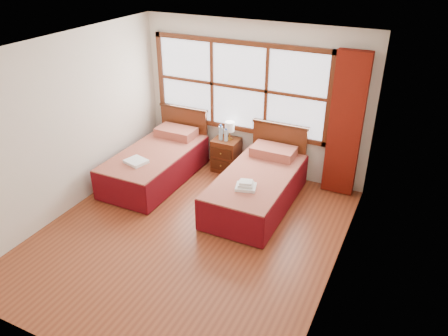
% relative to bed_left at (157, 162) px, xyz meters
% --- Properties ---
extents(floor, '(4.50, 4.50, 0.00)m').
position_rel_bed_left_xyz_m(floor, '(1.31, -1.20, -0.31)').
color(floor, brown).
rests_on(floor, ground).
extents(ceiling, '(4.50, 4.50, 0.00)m').
position_rel_bed_left_xyz_m(ceiling, '(1.31, -1.20, 2.29)').
color(ceiling, white).
rests_on(ceiling, wall_back).
extents(wall_back, '(4.00, 0.00, 4.00)m').
position_rel_bed_left_xyz_m(wall_back, '(1.31, 1.05, 0.99)').
color(wall_back, silver).
rests_on(wall_back, floor).
extents(wall_left, '(0.00, 4.50, 4.50)m').
position_rel_bed_left_xyz_m(wall_left, '(-0.69, -1.20, 0.99)').
color(wall_left, silver).
rests_on(wall_left, floor).
extents(wall_right, '(0.00, 4.50, 4.50)m').
position_rel_bed_left_xyz_m(wall_right, '(3.31, -1.20, 0.99)').
color(wall_right, silver).
rests_on(wall_right, floor).
extents(window, '(3.16, 0.06, 1.56)m').
position_rel_bed_left_xyz_m(window, '(1.06, 1.01, 1.19)').
color(window, white).
rests_on(window, wall_back).
extents(curtain, '(0.50, 0.16, 2.30)m').
position_rel_bed_left_xyz_m(curtain, '(2.91, 0.91, 0.86)').
color(curtain, maroon).
rests_on(curtain, wall_back).
extents(bed_left, '(1.04, 2.06, 1.01)m').
position_rel_bed_left_xyz_m(bed_left, '(0.00, 0.00, 0.00)').
color(bed_left, '#3C1C0C').
rests_on(bed_left, floor).
extents(bed_right, '(1.04, 2.06, 1.01)m').
position_rel_bed_left_xyz_m(bed_right, '(1.86, -0.00, 0.00)').
color(bed_right, '#3C1C0C').
rests_on(bed_right, floor).
extents(nightstand, '(0.45, 0.44, 0.60)m').
position_rel_bed_left_xyz_m(nightstand, '(0.94, 0.80, -0.01)').
color(nightstand, '#5A2813').
rests_on(nightstand, floor).
extents(towels_left, '(0.38, 0.36, 0.05)m').
position_rel_bed_left_xyz_m(towels_left, '(-0.02, -0.53, 0.26)').
color(towels_left, white).
rests_on(towels_left, bed_left).
extents(towels_right, '(0.34, 0.32, 0.12)m').
position_rel_bed_left_xyz_m(towels_right, '(1.87, -0.51, 0.28)').
color(towels_right, white).
rests_on(towels_right, bed_right).
extents(lamp, '(0.17, 0.17, 0.32)m').
position_rel_bed_left_xyz_m(lamp, '(0.98, 0.84, 0.52)').
color(lamp, gold).
rests_on(lamp, nightstand).
extents(bottle_near, '(0.07, 0.07, 0.28)m').
position_rel_bed_left_xyz_m(bottle_near, '(0.85, 0.76, 0.42)').
color(bottle_near, '#A7C9D7').
rests_on(bottle_near, nightstand).
extents(bottle_far, '(0.06, 0.06, 0.23)m').
position_rel_bed_left_xyz_m(bottle_far, '(0.96, 0.75, 0.39)').
color(bottle_far, '#A7C9D7').
rests_on(bottle_far, nightstand).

